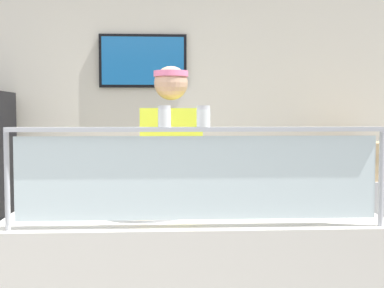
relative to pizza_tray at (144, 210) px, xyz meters
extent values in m
cube|color=silver|center=(0.26, 2.17, 0.38)|extent=(6.29, 0.08, 2.70)
cube|color=black|center=(-0.08, 2.11, 0.98)|extent=(0.79, 0.04, 0.48)
cube|color=#1966B2|center=(-0.08, 2.09, 0.98)|extent=(0.74, 0.01, 0.43)
cylinder|color=#B2B5BC|center=(-0.59, -0.36, 0.21)|extent=(0.02, 0.02, 0.46)
cylinder|color=#B2B5BC|center=(1.10, -0.36, 0.21)|extent=(0.02, 0.02, 0.46)
cube|color=silver|center=(0.26, -0.36, 0.21)|extent=(1.63, 0.01, 0.38)
cube|color=#B2B5BC|center=(0.26, -0.36, 0.43)|extent=(1.69, 0.06, 0.02)
cylinder|color=#9EA0A8|center=(0.00, 0.00, -0.01)|extent=(0.48, 0.48, 0.01)
cylinder|color=tan|center=(0.00, 0.00, 0.00)|extent=(0.46, 0.46, 0.02)
cylinder|color=#D65B2D|center=(0.00, 0.00, 0.02)|extent=(0.40, 0.40, 0.01)
cube|color=#ADAFB7|center=(-0.03, -0.02, 0.02)|extent=(0.15, 0.29, 0.01)
cylinder|color=white|center=(0.11, -0.36, 0.48)|extent=(0.06, 0.06, 0.08)
cylinder|color=white|center=(0.11, -0.36, 0.47)|extent=(0.05, 0.05, 0.05)
cylinder|color=silver|center=(0.11, -0.36, 0.53)|extent=(0.05, 0.05, 0.02)
cylinder|color=white|center=(0.28, -0.36, 0.48)|extent=(0.06, 0.06, 0.08)
cylinder|color=red|center=(0.28, -0.36, 0.47)|extent=(0.05, 0.05, 0.05)
cylinder|color=silver|center=(0.28, -0.36, 0.53)|extent=(0.06, 0.06, 0.02)
cylinder|color=#23232D|center=(0.04, 0.56, -0.49)|extent=(0.13, 0.13, 0.95)
cylinder|color=#23232D|center=(0.26, 0.56, -0.49)|extent=(0.13, 0.13, 0.95)
cube|color=#D8EA33|center=(0.15, 0.56, 0.26)|extent=(0.38, 0.21, 0.55)
sphere|color=tan|center=(0.15, 0.56, 0.69)|extent=(0.21, 0.21, 0.21)
cylinder|color=pink|center=(0.15, 0.56, 0.75)|extent=(0.21, 0.21, 0.04)
cylinder|color=tan|center=(0.33, 0.34, 0.16)|extent=(0.08, 0.34, 0.08)
cube|color=#B7BABF|center=(1.74, 1.68, -0.51)|extent=(0.70, 0.55, 0.91)
cube|color=tan|center=(1.73, 1.68, -0.04)|extent=(0.47, 0.47, 0.04)
cube|color=tan|center=(1.73, 1.68, 0.01)|extent=(0.48, 0.48, 0.04)
cube|color=tan|center=(1.74, 1.68, 0.05)|extent=(0.47, 0.47, 0.04)
cube|color=tan|center=(1.75, 1.68, 0.10)|extent=(0.47, 0.47, 0.04)
cube|color=tan|center=(1.75, 1.68, 0.14)|extent=(0.46, 0.46, 0.04)
cube|color=tan|center=(1.73, 1.68, 0.19)|extent=(0.48, 0.48, 0.04)
cube|color=tan|center=(1.75, 1.68, 0.23)|extent=(0.49, 0.49, 0.04)
camera|label=1|loc=(0.10, -2.66, 0.50)|focal=48.49mm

